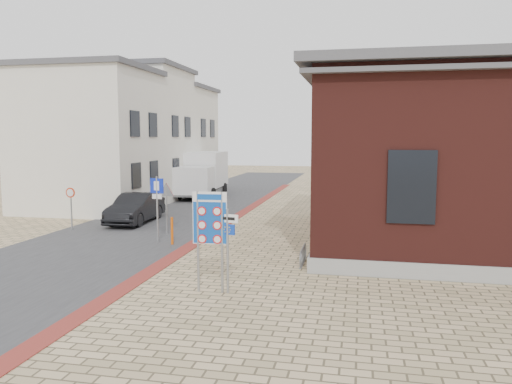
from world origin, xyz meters
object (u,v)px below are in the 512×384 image
Objects in this scene: border_sign at (210,220)px; essen_sign at (228,238)px; box_truck at (203,174)px; parking_sign at (157,197)px; bollard at (172,231)px; sedan at (136,208)px.

border_sign reaches higher than essen_sign.
parking_sign is (3.01, -15.25, 0.20)m from box_truck.
bollard is (0.71, -0.24, -1.31)m from parking_sign.
essen_sign is at bearing -55.65° from bollard.
sedan is at bearing 138.21° from essen_sign.
box_truck is at bearing 105.27° from border_sign.
box_truck is at bearing 110.66° from parking_sign.
border_sign is at bearing -168.46° from essen_sign.
essen_sign is 0.86× the size of parking_sign.
border_sign is 1.20× the size of essen_sign.
bollard is at bearing 135.89° from essen_sign.
bollard is at bearing -53.66° from sedan.
bollard is at bearing -79.63° from box_truck.
box_truck is at bearing 103.50° from bollard.
border_sign is (7.01, -21.03, 0.35)m from box_truck.
bollard is at bearing -8.96° from parking_sign.
box_truck is 2.68× the size of essen_sign.
sedan is 4.02× the size of bollard.
sedan is at bearing 129.33° from bollard.
bollard is (-3.79, 5.55, -0.98)m from essen_sign.
sedan is 12.59m from essen_sign.
essen_sign is at bearing -3.16° from border_sign.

